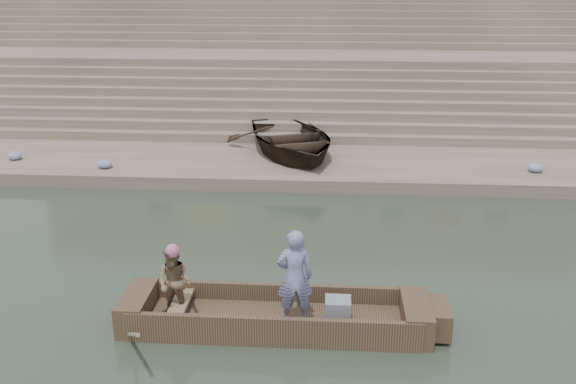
# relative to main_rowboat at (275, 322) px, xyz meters

# --- Properties ---
(ground) EXTENTS (120.00, 120.00, 0.00)m
(ground) POSITION_rel_main_rowboat_xyz_m (-0.29, 1.32, -0.11)
(ground) COLOR #2A3528
(ground) RESTS_ON ground
(lower_landing) EXTENTS (32.00, 4.00, 0.40)m
(lower_landing) POSITION_rel_main_rowboat_xyz_m (-0.29, 9.32, 0.09)
(lower_landing) COLOR gray
(lower_landing) RESTS_ON ground
(mid_landing) EXTENTS (32.00, 3.00, 2.80)m
(mid_landing) POSITION_rel_main_rowboat_xyz_m (-0.29, 16.82, 1.29)
(mid_landing) COLOR gray
(mid_landing) RESTS_ON ground
(upper_landing) EXTENTS (32.00, 3.00, 5.20)m
(upper_landing) POSITION_rel_main_rowboat_xyz_m (-0.29, 23.82, 2.49)
(upper_landing) COLOR gray
(upper_landing) RESTS_ON ground
(ghat_steps) EXTENTS (32.00, 11.00, 5.20)m
(ghat_steps) POSITION_rel_main_rowboat_xyz_m (-0.29, 18.51, 1.69)
(ghat_steps) COLOR gray
(ghat_steps) RESTS_ON ground
(main_rowboat) EXTENTS (5.00, 1.30, 0.22)m
(main_rowboat) POSITION_rel_main_rowboat_xyz_m (0.00, 0.00, 0.00)
(main_rowboat) COLOR brown
(main_rowboat) RESTS_ON ground
(rowboat_trim) EXTENTS (6.04, 2.63, 2.04)m
(rowboat_trim) POSITION_rel_main_rowboat_xyz_m (0.21, -0.01, 0.20)
(rowboat_trim) COLOR brown
(rowboat_trim) RESTS_ON ground
(standing_man) EXTENTS (0.71, 0.53, 1.79)m
(standing_man) POSITION_rel_main_rowboat_xyz_m (0.37, -0.15, 1.00)
(standing_man) COLOR navy
(standing_man) RESTS_ON main_rowboat
(rowing_man) EXTENTS (0.77, 0.66, 1.37)m
(rowing_man) POSITION_rel_main_rowboat_xyz_m (-1.79, -0.10, 0.79)
(rowing_man) COLOR #2B8355
(rowing_man) RESTS_ON main_rowboat
(television) EXTENTS (0.46, 0.42, 0.40)m
(television) POSITION_rel_main_rowboat_xyz_m (1.13, 0.00, 0.31)
(television) COLOR gray
(television) RESTS_ON main_rowboat
(beached_rowboat) EXTENTS (5.17, 5.99, 1.04)m
(beached_rowboat) POSITION_rel_main_rowboat_xyz_m (-0.36, 10.03, 0.81)
(beached_rowboat) COLOR #2D2116
(beached_rowboat) RESTS_ON lower_landing
(cloth_bundles) EXTENTS (18.75, 2.07, 0.26)m
(cloth_bundles) POSITION_rel_main_rowboat_xyz_m (0.30, 8.84, 0.42)
(cloth_bundles) COLOR #3F5999
(cloth_bundles) RESTS_ON lower_landing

